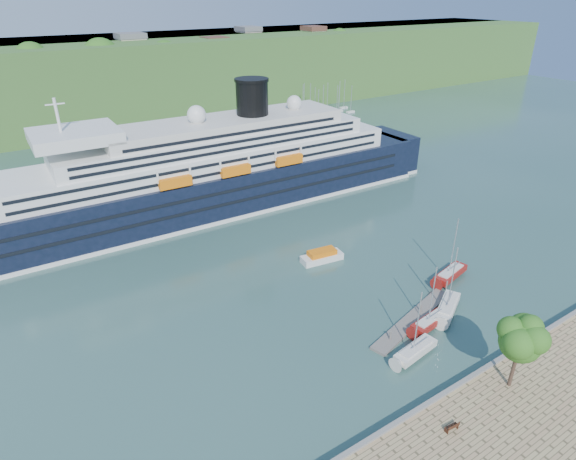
% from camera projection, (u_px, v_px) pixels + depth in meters
% --- Properties ---
extents(ground, '(400.00, 400.00, 0.00)m').
position_uv_depth(ground, '(470.00, 382.00, 51.94)').
color(ground, '#2A4C45').
rests_on(ground, ground).
extents(far_hillside, '(400.00, 50.00, 24.00)m').
position_uv_depth(far_hillside, '(101.00, 80.00, 154.64)').
color(far_hillside, '#345A24').
rests_on(far_hillside, ground).
extents(quay_coping, '(220.00, 0.50, 0.30)m').
position_uv_depth(quay_coping, '(474.00, 375.00, 51.28)').
color(quay_coping, slate).
rests_on(quay_coping, promenade).
extents(cruise_ship, '(105.83, 18.21, 23.68)m').
position_uv_depth(cruise_ship, '(200.00, 151.00, 87.22)').
color(cruise_ship, black).
rests_on(cruise_ship, ground).
extents(park_bench, '(1.57, 0.76, 0.97)m').
position_uv_depth(park_bench, '(452.00, 426.00, 44.88)').
color(park_bench, '#472414').
rests_on(park_bench, promenade).
extents(promenade_tree, '(5.57, 5.57, 9.23)m').
position_uv_depth(promenade_tree, '(518.00, 350.00, 48.19)').
color(promenade_tree, '#28631A').
rests_on(promenade_tree, promenade).
extents(floating_pontoon, '(16.82, 6.18, 0.37)m').
position_uv_depth(floating_pontoon, '(413.00, 319.00, 61.58)').
color(floating_pontoon, slate).
rests_on(floating_pontoon, ground).
extents(sailboat_white_near, '(6.90, 2.70, 8.68)m').
position_uv_depth(sailboat_white_near, '(419.00, 326.00, 53.66)').
color(sailboat_white_near, silver).
rests_on(sailboat_white_near, ground).
extents(sailboat_red, '(6.84, 2.65, 8.61)m').
position_uv_depth(sailboat_red, '(434.00, 299.00, 58.48)').
color(sailboat_red, maroon).
rests_on(sailboat_red, ground).
extents(sailboat_white_far, '(7.49, 5.28, 9.55)m').
position_uv_depth(sailboat_white_far, '(452.00, 282.00, 60.96)').
color(sailboat_white_far, silver).
rests_on(sailboat_white_far, ground).
extents(tender_launch, '(6.98, 3.22, 1.86)m').
position_uv_depth(tender_launch, '(322.00, 255.00, 74.85)').
color(tender_launch, orange).
rests_on(tender_launch, ground).
extents(sailboat_extra, '(7.63, 3.53, 9.51)m').
position_uv_depth(sailboat_extra, '(454.00, 251.00, 68.31)').
color(sailboat_extra, maroon).
rests_on(sailboat_extra, ground).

